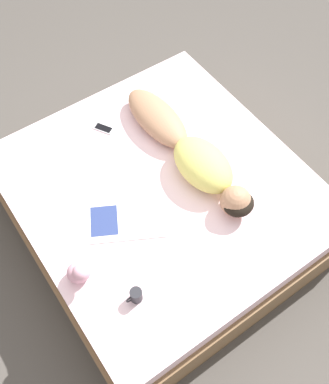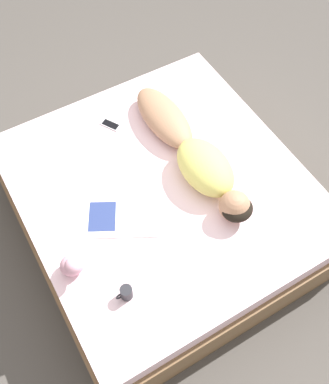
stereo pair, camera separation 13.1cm
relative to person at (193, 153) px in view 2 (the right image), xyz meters
The scene contains 7 objects.
ground_plane 0.70m from the person, 10.79° to the left, with size 12.00×12.00×0.00m, color #4C4742.
bed 0.47m from the person, 10.79° to the left, with size 1.92×2.05×0.54m.
person is the anchor object (origin of this frame).
open_magazine 0.66m from the person, 12.61° to the left, with size 0.62×0.53×0.01m.
coffee_mug 1.07m from the person, 36.40° to the left, with size 0.11×0.07×0.10m.
cell_phone 0.70m from the person, 59.82° to the right, with size 0.13×0.17×0.01m.
plush_toy 1.11m from the person, 17.67° to the left, with size 0.15×0.17×0.21m.
Camera 2 is at (0.84, 1.47, 3.10)m, focal length 42.00 mm.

